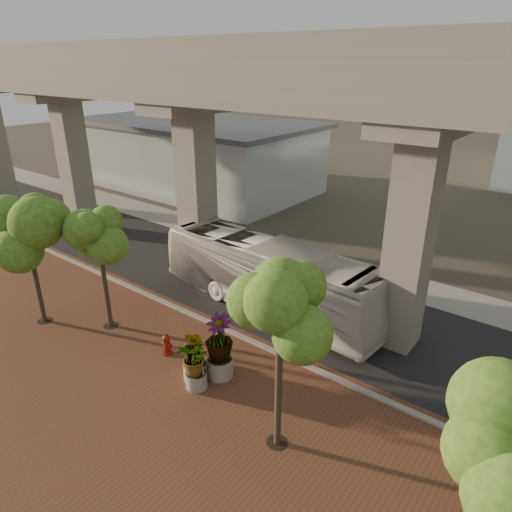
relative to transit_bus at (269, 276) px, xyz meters
The scene contains 16 objects.
ground 2.04m from the transit_bus, 74.92° to the right, with size 160.00×160.00×0.00m, color #3A372A.
brick_plaza 9.21m from the transit_bus, 88.22° to the right, with size 70.00×13.00×0.06m, color brown.
asphalt_road 1.98m from the transit_bus, 73.57° to the left, with size 90.00×8.00×0.04m, color black.
curb_strip 3.48m from the transit_bus, 84.72° to the right, with size 70.00×0.25×0.16m, color gray.
far_sidewalk 6.68m from the transit_bus, 87.50° to the left, with size 90.00×3.00×0.06m, color gray.
transit_viaduct 5.64m from the transit_bus, 73.57° to the left, with size 72.00×5.60×12.40m.
station_pavilion 24.79m from the transit_bus, 142.82° to the left, with size 23.00×13.00×6.30m.
transit_bus is the anchor object (origin of this frame).
fire_hydrant 6.11m from the transit_bus, 99.15° to the right, with size 0.48×0.43×0.96m.
planter_front 6.86m from the transit_bus, 77.05° to the right, with size 1.81×1.81×1.99m.
planter_right 5.89m from the transit_bus, 72.39° to the right, with size 2.52×2.52×2.69m.
planter_left 6.47m from the transit_bus, 79.68° to the right, with size 2.03×2.03×2.24m.
street_tree_far_west 11.13m from the transit_bus, 134.39° to the right, with size 4.11×4.11×6.20m.
street_tree_near_west 8.16m from the transit_bus, 127.88° to the right, with size 2.99×2.99×5.88m.
street_tree_near_east 9.60m from the transit_bus, 51.73° to the right, with size 3.39×3.39×6.66m.
streetlamp_west 10.47m from the transit_bus, 153.75° to the left, with size 0.39×1.15×7.94m.
Camera 1 is at (11.62, -15.24, 11.49)m, focal length 32.00 mm.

